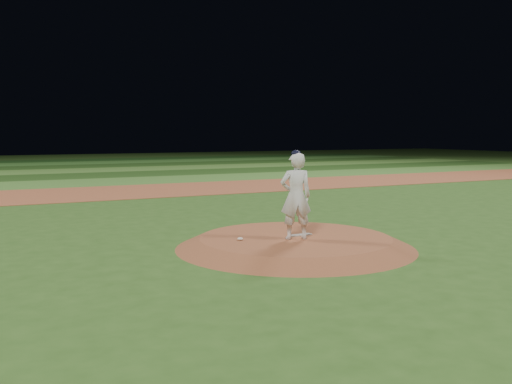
% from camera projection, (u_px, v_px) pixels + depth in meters
% --- Properties ---
extents(ground, '(120.00, 120.00, 0.00)m').
position_uv_depth(ground, '(295.00, 247.00, 13.14)').
color(ground, '#2B511A').
rests_on(ground, ground).
extents(infield_dirt_band, '(70.00, 6.00, 0.02)m').
position_uv_depth(infield_dirt_band, '(136.00, 191.00, 25.57)').
color(infield_dirt_band, brown).
rests_on(infield_dirt_band, ground).
extents(outfield_stripe_0, '(70.00, 5.00, 0.02)m').
position_uv_depth(outfield_stripe_0, '(109.00, 182.00, 30.45)').
color(outfield_stripe_0, '#3D6F28').
rests_on(outfield_stripe_0, ground).
extents(outfield_stripe_1, '(70.00, 5.00, 0.02)m').
position_uv_depth(outfield_stripe_1, '(91.00, 175.00, 34.90)').
color(outfield_stripe_1, '#1E3F14').
rests_on(outfield_stripe_1, ground).
extents(outfield_stripe_2, '(70.00, 5.00, 0.02)m').
position_uv_depth(outfield_stripe_2, '(77.00, 171.00, 39.34)').
color(outfield_stripe_2, '#427329').
rests_on(outfield_stripe_2, ground).
extents(outfield_stripe_3, '(70.00, 5.00, 0.02)m').
position_uv_depth(outfield_stripe_3, '(66.00, 167.00, 43.78)').
color(outfield_stripe_3, '#1F4315').
rests_on(outfield_stripe_3, ground).
extents(outfield_stripe_4, '(70.00, 5.00, 0.02)m').
position_uv_depth(outfield_stripe_4, '(57.00, 164.00, 48.22)').
color(outfield_stripe_4, '#377029').
rests_on(outfield_stripe_4, ground).
extents(outfield_stripe_5, '(70.00, 5.00, 0.02)m').
position_uv_depth(outfield_stripe_5, '(49.00, 161.00, 52.66)').
color(outfield_stripe_5, '#1B4516').
rests_on(outfield_stripe_5, ground).
extents(pitchers_mound, '(5.50, 5.50, 0.25)m').
position_uv_depth(pitchers_mound, '(295.00, 242.00, 13.12)').
color(pitchers_mound, brown).
rests_on(pitchers_mound, ground).
extents(pitching_rubber, '(0.58, 0.16, 0.03)m').
position_uv_depth(pitching_rubber, '(300.00, 235.00, 13.28)').
color(pitching_rubber, silver).
rests_on(pitching_rubber, pitchers_mound).
extents(rosin_bag, '(0.12, 0.12, 0.07)m').
position_uv_depth(rosin_bag, '(240.00, 239.00, 12.68)').
color(rosin_bag, silver).
rests_on(rosin_bag, pitchers_mound).
extents(pitcher_on_mound, '(0.81, 0.64, 2.00)m').
position_uv_depth(pitcher_on_mound, '(296.00, 196.00, 12.74)').
color(pitcher_on_mound, white).
rests_on(pitcher_on_mound, pitchers_mound).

